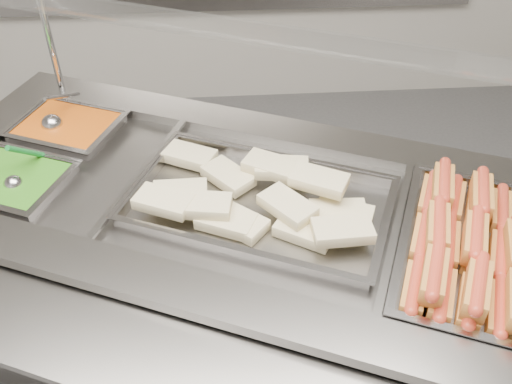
{
  "coord_description": "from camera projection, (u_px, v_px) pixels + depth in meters",
  "views": [
    {
      "loc": [
        0.02,
        -0.74,
        1.91
      ],
      "look_at": [
        0.11,
        0.44,
        0.92
      ],
      "focal_mm": 40.0,
      "sensor_mm": 36.0,
      "label": 1
    }
  ],
  "objects": [
    {
      "name": "steam_counter",
      "position": [
        242.0,
        299.0,
        1.85
      ],
      "size": [
        2.05,
        1.5,
        0.9
      ],
      "color": "gray",
      "rests_on": "ground"
    },
    {
      "name": "tray_rail",
      "position": [
        157.0,
        356.0,
        1.23
      ],
      "size": [
        1.75,
        1.01,
        0.05
      ],
      "color": "gray",
      "rests_on": "steam_counter"
    },
    {
      "name": "sneeze_guard",
      "position": [
        265.0,
        38.0,
        1.49
      ],
      "size": [
        1.63,
        0.91,
        0.44
      ],
      "color": "silver",
      "rests_on": "steam_counter"
    },
    {
      "name": "pan_hotdogs",
      "position": [
        471.0,
        259.0,
        1.44
      ],
      "size": [
        0.53,
        0.64,
        0.1
      ],
      "color": "gray",
      "rests_on": "steam_counter"
    },
    {
      "name": "pan_wraps",
      "position": [
        259.0,
        206.0,
        1.57
      ],
      "size": [
        0.78,
        0.63,
        0.07
      ],
      "color": "gray",
      "rests_on": "steam_counter"
    },
    {
      "name": "pan_beans",
      "position": [
        69.0,
        135.0,
        1.85
      ],
      "size": [
        0.37,
        0.34,
        0.1
      ],
      "color": "gray",
      "rests_on": "steam_counter"
    },
    {
      "name": "pan_peas",
      "position": [
        13.0,
        189.0,
        1.64
      ],
      "size": [
        0.37,
        0.34,
        0.1
      ],
      "color": "gray",
      "rests_on": "steam_counter"
    },
    {
      "name": "hotdogs_in_buns",
      "position": [
        465.0,
        245.0,
        1.4
      ],
      "size": [
        0.42,
        0.57,
        0.12
      ],
      "color": "#AF6824",
      "rests_on": "pan_hotdogs"
    },
    {
      "name": "tortilla_wraps",
      "position": [
        260.0,
        198.0,
        1.54
      ],
      "size": [
        0.64,
        0.49,
        0.09
      ],
      "color": "tan",
      "rests_on": "pan_wraps"
    },
    {
      "name": "ladle",
      "position": [
        53.0,
        123.0,
        1.82
      ],
      "size": [
        0.1,
        0.19,
        0.14
      ],
      "color": "#ADADB2",
      "rests_on": "pan_beans"
    },
    {
      "name": "serving_spoon",
      "position": [
        16.0,
        178.0,
        1.6
      ],
      "size": [
        0.09,
        0.16,
        0.15
      ],
      "color": "#ADADB2",
      "rests_on": "pan_peas"
    }
  ]
}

